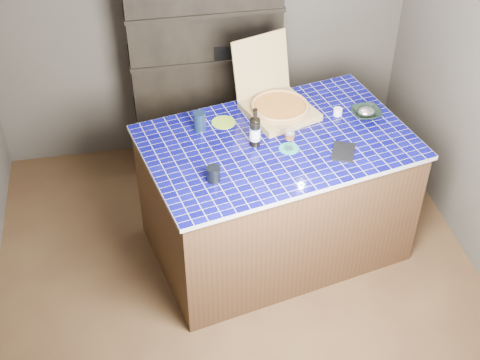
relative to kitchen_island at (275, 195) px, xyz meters
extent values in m
plane|color=brown|center=(-0.33, -0.30, -0.50)|extent=(3.50, 3.50, 0.00)
plane|color=#4E4A43|center=(-0.33, 1.45, 0.75)|extent=(3.50, 0.00, 3.50)
cube|color=black|center=(-0.33, 1.23, 0.40)|extent=(1.20, 0.40, 1.80)
cube|color=black|center=(-0.08, 1.18, 0.63)|extent=(0.40, 0.32, 0.12)
cube|color=#472C1C|center=(0.00, 0.00, -0.02)|extent=(1.96, 1.46, 0.96)
cube|color=#060550|center=(0.00, 0.00, 0.48)|extent=(2.01, 1.51, 0.03)
cube|color=#A08752|center=(0.08, 0.31, 0.52)|extent=(0.56, 0.56, 0.05)
cube|color=#A08752|center=(0.00, 0.56, 0.76)|extent=(0.45, 0.24, 0.44)
cylinder|color=#B4804B|center=(0.08, 0.31, 0.55)|extent=(0.41, 0.41, 0.01)
cylinder|color=#680C0B|center=(0.08, 0.31, 0.56)|extent=(0.36, 0.36, 0.01)
torus|color=#B4804B|center=(0.08, 0.31, 0.57)|extent=(0.41, 0.41, 0.02)
cylinder|color=black|center=(-0.17, -0.02, 0.59)|extent=(0.07, 0.07, 0.20)
ellipsoid|color=black|center=(-0.17, -0.02, 0.69)|extent=(0.07, 0.07, 0.04)
cylinder|color=black|center=(-0.17, -0.02, 0.74)|extent=(0.03, 0.03, 0.08)
cylinder|color=white|center=(-0.17, -0.02, 0.58)|extent=(0.07, 0.07, 0.09)
cylinder|color=#4072DC|center=(-0.17, -0.02, 0.56)|extent=(0.08, 0.08, 0.01)
cylinder|color=#4072DC|center=(-0.17, -0.02, 0.63)|extent=(0.08, 0.08, 0.01)
cylinder|color=teal|center=(0.05, -0.11, 0.50)|extent=(0.14, 0.14, 0.01)
cylinder|color=white|center=(0.05, -0.11, 0.50)|extent=(0.06, 0.06, 0.00)
cylinder|color=white|center=(0.05, -0.11, 0.54)|extent=(0.01, 0.01, 0.07)
ellipsoid|color=white|center=(0.05, -0.11, 0.61)|extent=(0.07, 0.07, 0.10)
cylinder|color=orange|center=(0.05, -0.11, 0.60)|extent=(0.06, 0.06, 0.04)
cylinder|color=white|center=(0.05, -0.11, 0.63)|extent=(0.06, 0.06, 0.02)
cylinder|color=black|center=(-0.50, -0.34, 0.54)|extent=(0.09, 0.09, 0.10)
cube|color=black|center=(0.40, -0.22, 0.50)|extent=(0.21, 0.25, 0.02)
imported|color=black|center=(0.69, 0.17, 0.52)|extent=(0.22, 0.22, 0.05)
ellipsoid|color=silver|center=(0.69, 0.17, 0.53)|extent=(0.12, 0.10, 0.06)
cylinder|color=white|center=(0.49, 0.22, 0.52)|extent=(0.06, 0.06, 0.05)
cylinder|color=black|center=(-0.50, 0.23, 0.56)|extent=(0.09, 0.09, 0.14)
cylinder|color=#87B727|center=(-0.33, 0.28, 0.50)|extent=(0.17, 0.17, 0.01)
camera|label=1|loc=(-0.93, -3.57, 3.18)|focal=50.00mm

